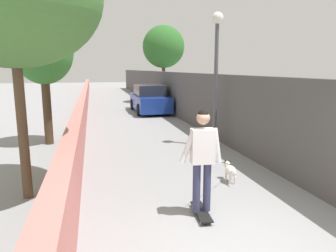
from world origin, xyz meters
TOP-DOWN VIEW (x-y plane):
  - ground_plane at (14.00, 0.00)m, footprint 80.00×80.00m
  - wall_left at (12.00, 2.38)m, footprint 48.00×0.30m
  - fence_right at (12.00, -2.38)m, footprint 48.00×0.30m
  - tree_right_near at (19.00, -3.15)m, footprint 2.97×2.97m
  - tree_left_mid at (7.50, 3.37)m, footprint 1.85×1.85m
  - lamp_post at (5.97, -1.83)m, footprint 0.36×0.36m
  - skateboard at (1.48, 0.21)m, footprint 0.81×0.27m
  - person_skateboarder at (1.48, 0.21)m, footprint 0.25×0.71m
  - dog at (2.83, -0.93)m, footprint 1.64×1.28m
  - car_near at (14.23, -1.23)m, footprint 4.34×1.80m

SIDE VIEW (x-z plane):
  - ground_plane at x=14.00m, z-range 0.00..0.00m
  - skateboard at x=1.48m, z-range 0.03..0.11m
  - dog at x=2.83m, z-range -0.25..0.80m
  - wall_left at x=12.00m, z-range 0.00..1.17m
  - car_near at x=14.23m, z-range -0.05..1.49m
  - person_skateboarder at x=1.48m, z-range 0.23..1.97m
  - fence_right at x=12.00m, z-range 0.00..2.27m
  - lamp_post at x=5.97m, z-range 0.78..4.91m
  - tree_left_mid at x=7.50m, z-range 0.94..4.98m
  - tree_right_near at x=19.00m, z-range 1.23..6.69m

